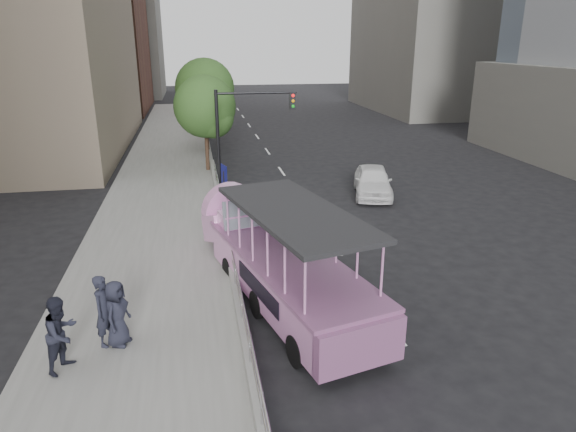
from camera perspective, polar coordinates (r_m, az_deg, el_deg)
name	(u,v)px	position (r m, az deg, el deg)	size (l,w,h in m)	color
ground	(336,294)	(16.27, 5.37, -8.66)	(160.00, 160.00, 0.00)	black
sidewalk	(163,204)	(25.02, -13.76, 1.26)	(5.50, 80.00, 0.30)	#999893
kerb_wall	(231,262)	(17.37, -6.39, -5.09)	(0.24, 30.00, 0.36)	#969691
guardrail	(230,244)	(17.11, -6.47, -3.06)	(0.07, 22.00, 0.71)	silver
duck_boat	(276,259)	(15.74, -1.31, -4.84)	(4.53, 9.77, 3.16)	black
car	(373,181)	(26.42, 9.40, 3.87)	(1.80, 4.47, 1.52)	white
pedestrian_near	(105,310)	(13.58, -19.68, -9.86)	(0.68, 0.45, 1.86)	#242635
pedestrian_mid	(61,333)	(13.00, -23.87, -11.85)	(0.89, 0.69, 1.83)	#242635
pedestrian_far	(117,313)	(13.51, -18.47, -10.22)	(0.84, 0.55, 1.71)	#242635
parking_sign	(225,191)	(20.84, -7.04, 2.81)	(0.20, 0.62, 2.84)	black
traffic_signal	(241,123)	(26.75, -5.28, 10.23)	(4.20, 0.32, 5.20)	black
street_tree_near	(207,109)	(30.01, -9.02, 11.64)	(3.52, 3.52, 5.72)	#332017
street_tree_far	(206,91)	(35.93, -9.05, 13.59)	(3.97, 3.97, 6.45)	#332017
midrise_stone_b	(99,21)	(78.80, -20.31, 19.66)	(16.00, 14.00, 20.00)	slate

